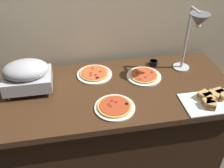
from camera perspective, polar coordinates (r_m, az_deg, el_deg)
ground_plane at (r=2.57m, az=0.44°, el=-14.68°), size 8.00×8.00×0.00m
back_wall at (r=2.26m, az=-1.85°, el=15.58°), size 4.40×0.04×2.40m
buffet_table at (r=2.29m, az=0.48°, el=-8.57°), size 1.90×0.84×0.76m
chafing_dish at (r=2.05m, az=-18.08°, el=1.94°), size 0.35×0.26×0.25m
heat_lamp at (r=2.08m, az=17.77°, el=11.77°), size 0.15×0.29×0.55m
pizza_plate_front at (r=1.86m, az=0.60°, el=-5.00°), size 0.29×0.29×0.03m
pizza_plate_center at (r=2.19m, az=-3.84°, el=2.24°), size 0.29×0.29×0.03m
pizza_plate_raised_stand at (r=2.18m, az=6.97°, el=1.80°), size 0.29×0.29×0.03m
sandwich_platter at (r=2.03m, az=20.77°, el=-3.14°), size 0.39×0.26×0.06m
sauce_cup_near at (r=2.35m, az=9.02°, el=4.65°), size 0.07×0.07×0.04m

